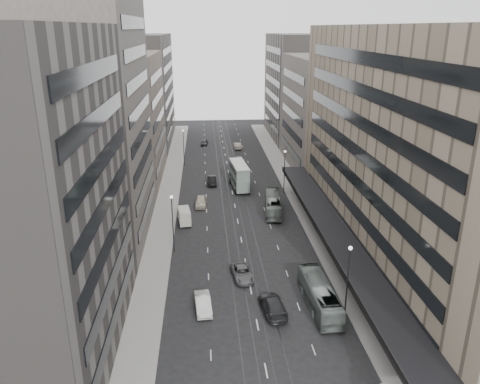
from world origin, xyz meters
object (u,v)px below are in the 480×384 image
object	(u,v)px
bus_near	(319,295)
bus_far	(273,204)
sedan_1	(203,303)
pedestrian	(375,320)
panel_van	(184,216)
sedan_2	(242,273)
double_decker	(239,175)

from	to	relation	value
bus_near	bus_far	size ratio (longest dim) A/B	1.01
sedan_1	pedestrian	xyz separation A→B (m)	(17.77, -4.83, 0.25)
bus_near	pedestrian	bearing A→B (deg)	135.92
panel_van	sedan_1	bearing A→B (deg)	-91.00
sedan_1	sedan_2	world-z (taller)	sedan_1
bus_near	sedan_2	size ratio (longest dim) A/B	2.12
pedestrian	sedan_1	bearing A→B (deg)	-28.67
pedestrian	double_decker	bearing A→B (deg)	-90.49
bus_near	panel_van	world-z (taller)	bus_near
panel_van	sedan_1	size ratio (longest dim) A/B	0.87
bus_far	sedan_1	bearing A→B (deg)	74.17
sedan_1	sedan_2	distance (m)	8.24
double_decker	panel_van	distance (m)	19.64
bus_near	sedan_1	distance (m)	12.98
bus_near	sedan_1	world-z (taller)	bus_near
panel_van	sedan_2	xyz separation A→B (m)	(7.78, -17.66, -0.67)
sedan_1	sedan_2	bearing A→B (deg)	48.25
bus_far	sedan_2	size ratio (longest dim) A/B	2.10
sedan_2	sedan_1	bearing A→B (deg)	-133.43
double_decker	pedestrian	distance (m)	47.16
panel_van	pedestrian	bearing A→B (deg)	-62.39
pedestrian	bus_near	bearing A→B (deg)	-55.60
bus_far	double_decker	size ratio (longest dim) A/B	1.15
double_decker	sedan_2	bearing A→B (deg)	-99.31
double_decker	sedan_2	world-z (taller)	double_decker
bus_far	bus_near	bearing A→B (deg)	99.11
panel_van	pedestrian	xyz separation A→B (m)	(20.63, -29.11, -0.34)
bus_far	double_decker	bearing A→B (deg)	-62.41
double_decker	panel_van	world-z (taller)	double_decker
bus_near	sedan_1	xyz separation A→B (m)	(-12.95, 0.47, -0.71)
bus_far	panel_van	size ratio (longest dim) A/B	2.57
bus_far	sedan_1	size ratio (longest dim) A/B	2.25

